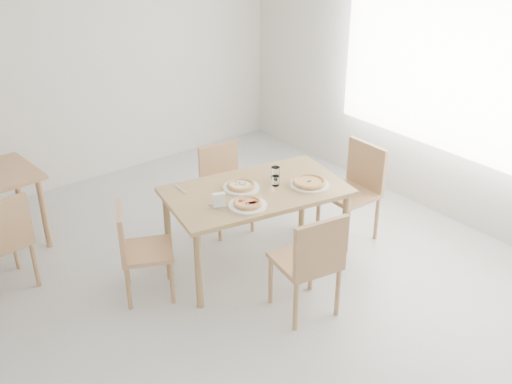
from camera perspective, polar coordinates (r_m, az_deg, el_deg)
room at (r=5.91m, az=20.18°, el=10.27°), size 7.28×7.00×7.00m
main_table at (r=5.13m, az=-0.00°, el=-0.54°), size 1.66×1.14×0.75m
chair_south at (r=4.59m, az=5.27°, el=-6.34°), size 0.52×0.52×0.91m
chair_north at (r=5.85m, az=-3.09°, el=1.04°), size 0.47×0.47×0.83m
chair_west at (r=4.92m, az=-11.33°, el=-5.06°), size 0.54×0.54×0.82m
chair_east at (r=5.73m, az=9.52°, el=0.70°), size 0.47×0.47×0.93m
plate_margherita at (r=5.18m, az=5.09°, el=0.73°), size 0.34×0.34×0.02m
plate_mushroom at (r=5.10m, az=-1.42°, el=0.42°), size 0.31×0.31×0.02m
plate_pepperoni at (r=4.82m, az=-0.81°, el=-1.29°), size 0.31×0.31×0.02m
pizza_margherita at (r=5.17m, az=5.10°, el=0.95°), size 0.36×0.36×0.03m
pizza_mushroom at (r=5.09m, az=-1.42°, el=0.65°), size 0.31×0.31×0.03m
pizza_pepperoni at (r=4.81m, az=-0.81°, el=-1.05°), size 0.28×0.28×0.03m
tumbler_a at (r=5.27m, az=1.86°, el=1.86°), size 0.08×0.08×0.10m
tumbler_b at (r=5.15m, az=1.88°, el=1.09°), size 0.07×0.07×0.09m
napkin_holder at (r=4.79m, az=-3.53°, el=-0.83°), size 0.12×0.09×0.12m
fork_a at (r=4.81m, az=-3.73°, el=-1.46°), size 0.06×0.18×0.01m
fork_b at (r=5.13m, az=-7.20°, el=0.28°), size 0.03×0.19×0.01m
chair_back_s at (r=5.27m, az=-23.13°, el=-4.04°), size 0.49×0.49×0.89m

